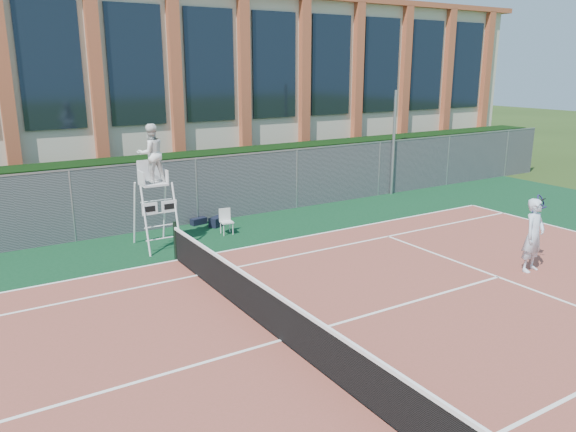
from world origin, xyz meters
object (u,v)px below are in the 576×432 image
steel_pole (394,143)px  umpire_chair (151,157)px  plastic_chair (226,219)px  tennis_player (534,235)px

steel_pole → umpire_chair: bearing=-171.2°
plastic_chair → tennis_player: bearing=-54.3°
umpire_chair → tennis_player: 10.55m
steel_pole → plastic_chair: (-8.37, -1.55, -1.65)m
umpire_chair → plastic_chair: (2.32, 0.10, -2.19)m
steel_pole → tennis_player: bearing=-109.6°
umpire_chair → plastic_chair: umpire_chair is taller
steel_pole → umpire_chair: (-10.69, -1.65, 0.54)m
steel_pole → umpire_chair: 10.83m
steel_pole → plastic_chair: 8.67m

